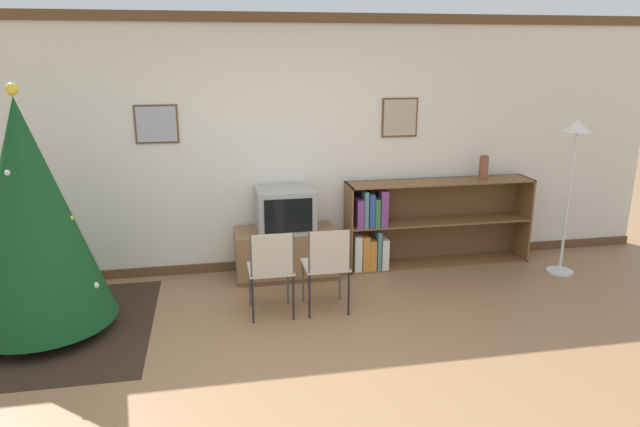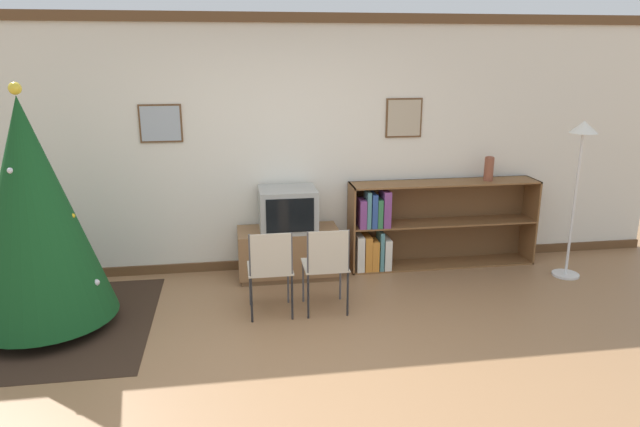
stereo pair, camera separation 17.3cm
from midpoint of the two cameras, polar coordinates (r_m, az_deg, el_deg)
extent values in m
plane|color=#936B47|center=(4.38, -0.09, -16.08)|extent=(24.00, 24.00, 0.00)
cube|color=silver|center=(6.11, -3.42, 6.72)|extent=(8.78, 0.08, 2.70)
cube|color=brown|center=(5.98, -3.58, 19.01)|extent=(8.78, 0.03, 0.10)
cube|color=brown|center=(6.39, -3.18, -4.94)|extent=(8.78, 0.03, 0.10)
cube|color=brown|center=(6.03, -14.85, 8.70)|extent=(0.43, 0.02, 0.39)
cube|color=#9EA8B2|center=(6.02, -14.86, 8.68)|extent=(0.39, 0.01, 0.35)
cube|color=brown|center=(6.29, 9.18, 9.42)|extent=(0.40, 0.02, 0.42)
cube|color=tan|center=(6.28, 9.21, 9.41)|extent=(0.36, 0.01, 0.38)
cube|color=#332319|center=(5.59, -24.66, -10.17)|extent=(1.78, 1.90, 0.01)
cylinder|color=maroon|center=(5.57, -24.73, -9.66)|extent=(0.36, 0.36, 0.10)
cone|color=#14471E|center=(5.24, -25.97, 0.23)|extent=(1.20, 1.20, 1.89)
sphere|color=yellow|center=(5.09, -27.34, 11.06)|extent=(0.10, 0.10, 0.10)
sphere|color=gold|center=(5.17, -22.62, -0.23)|extent=(0.04, 0.04, 0.04)
sphere|color=silver|center=(5.19, -20.59, -6.49)|extent=(0.06, 0.06, 0.06)
sphere|color=silver|center=(5.25, -26.24, 6.41)|extent=(0.05, 0.05, 0.05)
sphere|color=#1E4CB2|center=(5.18, -26.12, 7.43)|extent=(0.05, 0.05, 0.05)
sphere|color=silver|center=(5.03, -27.70, 3.82)|extent=(0.05, 0.05, 0.05)
sphere|color=silver|center=(5.26, -26.27, 6.12)|extent=(0.04, 0.04, 0.04)
cube|color=brown|center=(6.16, -2.33, -5.99)|extent=(1.02, 0.48, 0.05)
cube|color=olive|center=(6.07, -2.36, -3.73)|extent=(1.06, 0.50, 0.47)
cube|color=#9E9E99|center=(5.94, -2.41, 0.42)|extent=(0.59, 0.48, 0.45)
cube|color=black|center=(5.70, -2.14, -0.22)|extent=(0.48, 0.01, 0.35)
cube|color=#BCB29E|center=(5.19, -4.07, -5.48)|extent=(0.40, 0.40, 0.02)
cube|color=#BCB29E|center=(4.94, -3.93, -4.16)|extent=(0.35, 0.01, 0.38)
cylinder|color=#4C4C51|center=(5.43, -6.10, -7.05)|extent=(0.02, 0.02, 0.42)
cylinder|color=#4C4C51|center=(5.46, -2.29, -6.86)|extent=(0.02, 0.02, 0.42)
cylinder|color=#4C4C51|center=(5.10, -5.89, -8.61)|extent=(0.02, 0.02, 0.42)
cylinder|color=#4C4C51|center=(5.13, -1.83, -8.40)|extent=(0.02, 0.02, 0.42)
cylinder|color=#4C4C51|center=(5.02, -5.95, -6.56)|extent=(0.02, 0.02, 0.82)
cylinder|color=#4C4C51|center=(5.05, -1.85, -6.35)|extent=(0.02, 0.02, 0.82)
cube|color=#BCB29E|center=(5.25, 1.44, -5.19)|extent=(0.40, 0.40, 0.02)
cube|color=#BCB29E|center=(5.01, 1.85, -3.86)|extent=(0.35, 0.01, 0.38)
cylinder|color=#4C4C51|center=(5.47, -0.78, -6.77)|extent=(0.02, 0.02, 0.42)
cylinder|color=#4C4C51|center=(5.53, 2.94, -6.54)|extent=(0.02, 0.02, 0.42)
cylinder|color=#4C4C51|center=(5.15, -0.21, -8.30)|extent=(0.02, 0.02, 0.42)
cylinder|color=#4C4C51|center=(5.21, 3.75, -8.03)|extent=(0.02, 0.02, 0.42)
cylinder|color=#4C4C51|center=(5.07, -0.21, -6.26)|extent=(0.02, 0.02, 0.82)
cylinder|color=#4C4C51|center=(5.13, 3.79, -6.02)|extent=(0.02, 0.02, 0.82)
cube|color=brown|center=(6.20, 3.94, -1.46)|extent=(0.02, 0.36, 0.96)
cube|color=brown|center=(6.94, 20.88, -0.59)|extent=(0.02, 0.36, 0.96)
cube|color=brown|center=(6.38, 13.15, 3.02)|extent=(2.09, 0.36, 0.02)
cube|color=brown|center=(6.64, 12.65, -4.88)|extent=(2.09, 0.36, 0.02)
cube|color=brown|center=(6.49, 12.91, -0.85)|extent=(2.05, 0.36, 0.02)
cube|color=brown|center=(6.65, 12.36, -0.58)|extent=(2.09, 0.01, 0.96)
cube|color=silver|center=(6.25, 4.70, -3.86)|extent=(0.08, 0.26, 0.39)
cube|color=orange|center=(6.28, 5.46, -3.83)|extent=(0.07, 0.27, 0.38)
cube|color=orange|center=(6.28, 6.19, -4.09)|extent=(0.08, 0.22, 0.33)
cube|color=teal|center=(6.29, 6.81, -3.62)|extent=(0.04, 0.22, 0.43)
cube|color=silver|center=(6.33, 7.38, -3.92)|extent=(0.08, 0.25, 0.34)
cube|color=#7A3D7F|center=(6.10, 4.98, 0.03)|extent=(0.07, 0.22, 0.31)
cube|color=teal|center=(6.10, 5.57, 0.44)|extent=(0.04, 0.21, 0.40)
cube|color=#2D4C93|center=(6.12, 6.12, 0.35)|extent=(0.06, 0.22, 0.37)
cube|color=#337547|center=(6.19, 6.56, 0.21)|extent=(0.05, 0.30, 0.31)
cube|color=#7A3D7F|center=(6.18, 7.31, 0.57)|extent=(0.08, 0.26, 0.39)
cylinder|color=brown|center=(6.54, 17.26, 4.27)|extent=(0.10, 0.10, 0.26)
torus|color=brown|center=(6.52, 17.36, 5.37)|extent=(0.09, 0.09, 0.02)
cylinder|color=silver|center=(6.74, 24.01, -5.59)|extent=(0.28, 0.28, 0.03)
cylinder|color=silver|center=(6.52, 24.77, 0.72)|extent=(0.03, 0.03, 1.51)
cone|color=white|center=(6.37, 25.62, 7.81)|extent=(0.28, 0.28, 0.12)
camera|label=1|loc=(0.09, -89.05, 0.27)|focal=32.00mm
camera|label=2|loc=(0.09, 90.95, -0.27)|focal=32.00mm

